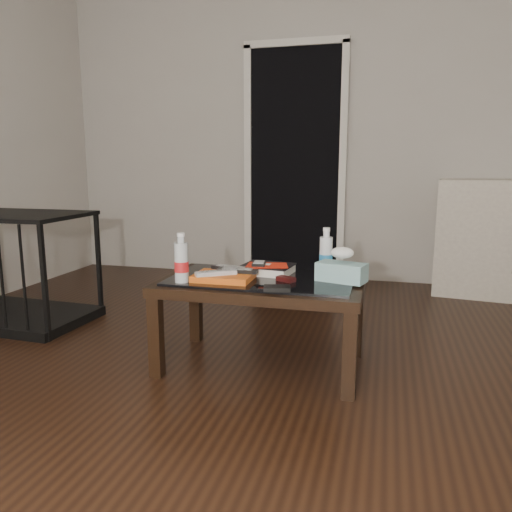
# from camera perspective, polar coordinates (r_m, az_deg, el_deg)

# --- Properties ---
(ground) EXTENTS (5.00, 5.00, 0.00)m
(ground) POSITION_cam_1_polar(r_m,az_deg,el_deg) (2.22, 2.69, -16.91)
(ground) COLOR black
(ground) RESTS_ON ground
(doorway) EXTENTS (0.90, 0.08, 2.07)m
(doorway) POSITION_cam_1_polar(r_m,az_deg,el_deg) (4.47, 4.45, 10.55)
(doorway) COLOR black
(doorway) RESTS_ON ground
(coffee_table) EXTENTS (1.00, 0.60, 0.46)m
(coffee_table) POSITION_cam_1_polar(r_m,az_deg,el_deg) (2.50, 0.66, -3.93)
(coffee_table) COLOR black
(coffee_table) RESTS_ON ground
(pet_crate) EXTENTS (0.93, 0.64, 0.71)m
(pet_crate) POSITION_cam_1_polar(r_m,az_deg,el_deg) (3.60, -25.62, -3.20)
(pet_crate) COLOR black
(pet_crate) RESTS_ON ground
(magazines) EXTENTS (0.28, 0.21, 0.03)m
(magazines) POSITION_cam_1_polar(r_m,az_deg,el_deg) (2.44, -3.71, -2.38)
(magazines) COLOR #D85814
(magazines) RESTS_ON coffee_table
(remote_silver) EXTENTS (0.19, 0.15, 0.02)m
(remote_silver) POSITION_cam_1_polar(r_m,az_deg,el_deg) (2.41, -4.61, -1.92)
(remote_silver) COLOR #B1B1B6
(remote_silver) RESTS_ON magazines
(remote_black_front) EXTENTS (0.20, 0.06, 0.02)m
(remote_black_front) POSITION_cam_1_polar(r_m,az_deg,el_deg) (2.46, -2.15, -1.66)
(remote_black_front) COLOR black
(remote_black_front) RESTS_ON magazines
(remote_black_back) EXTENTS (0.21, 0.09, 0.02)m
(remote_black_back) POSITION_cam_1_polar(r_m,az_deg,el_deg) (2.52, -2.95, -1.36)
(remote_black_back) COLOR black
(remote_black_back) RESTS_ON magazines
(textbook) EXTENTS (0.27, 0.23, 0.05)m
(textbook) POSITION_cam_1_polar(r_m,az_deg,el_deg) (2.58, 1.36, -1.49)
(textbook) COLOR black
(textbook) RESTS_ON coffee_table
(dvd_mailers) EXTENTS (0.20, 0.16, 0.01)m
(dvd_mailers) POSITION_cam_1_polar(r_m,az_deg,el_deg) (2.56, 1.12, -1.01)
(dvd_mailers) COLOR red
(dvd_mailers) RESTS_ON textbook
(ipod) EXTENTS (0.08, 0.11, 0.02)m
(ipod) POSITION_cam_1_polar(r_m,az_deg,el_deg) (2.54, 0.35, -0.84)
(ipod) COLOR black
(ipod) RESTS_ON dvd_mailers
(flip_phone) EXTENTS (0.10, 0.08, 0.02)m
(flip_phone) POSITION_cam_1_polar(r_m,az_deg,el_deg) (2.41, 3.43, -2.64)
(flip_phone) COLOR black
(flip_phone) RESTS_ON coffee_table
(wallet) EXTENTS (0.13, 0.09, 0.02)m
(wallet) POSITION_cam_1_polar(r_m,az_deg,el_deg) (2.24, 2.43, -3.72)
(wallet) COLOR black
(wallet) RESTS_ON coffee_table
(water_bottle_left) EXTENTS (0.07, 0.07, 0.24)m
(water_bottle_left) POSITION_cam_1_polar(r_m,az_deg,el_deg) (2.40, -8.53, -0.18)
(water_bottle_left) COLOR silver
(water_bottle_left) RESTS_ON coffee_table
(water_bottle_right) EXTENTS (0.08, 0.08, 0.24)m
(water_bottle_right) POSITION_cam_1_polar(r_m,az_deg,el_deg) (2.59, 8.00, 0.61)
(water_bottle_right) COLOR silver
(water_bottle_right) RESTS_ON coffee_table
(tissue_box) EXTENTS (0.25, 0.18, 0.09)m
(tissue_box) POSITION_cam_1_polar(r_m,az_deg,el_deg) (2.44, 9.75, -1.83)
(tissue_box) COLOR teal
(tissue_box) RESTS_ON coffee_table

